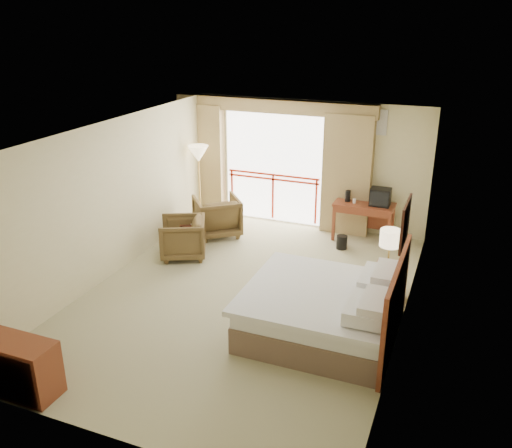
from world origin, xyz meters
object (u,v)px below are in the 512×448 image
at_px(floor_lamp, 198,157).
at_px(dresser, 16,366).
at_px(bed, 325,310).
at_px(side_table, 191,231).
at_px(desk, 364,211).
at_px(armchair_far, 218,234).
at_px(nightstand, 386,281).
at_px(tv, 380,197).
at_px(armchair_near, 184,256).
at_px(table_lamp, 390,239).
at_px(wastebasket, 342,242).

xyz_separation_m(floor_lamp, dresser, (0.59, -5.99, -1.13)).
bearing_deg(bed, side_table, 148.09).
relative_size(desk, armchair_far, 1.32).
distance_m(nightstand, floor_lamp, 4.91).
bearing_deg(desk, dresser, -118.81).
xyz_separation_m(tv, armchair_far, (-3.17, -0.85, -0.96)).
distance_m(armchair_near, dresser, 4.26).
height_order(tv, dresser, tv).
xyz_separation_m(table_lamp, wastebasket, (-1.11, 1.58, -0.87)).
height_order(bed, nightstand, bed).
relative_size(table_lamp, armchair_near, 0.70).
bearing_deg(desk, armchair_near, -148.62).
bearing_deg(nightstand, armchair_near, 178.71).
height_order(nightstand, side_table, nightstand).
height_order(table_lamp, wastebasket, table_lamp).
bearing_deg(floor_lamp, armchair_far, -38.24).
bearing_deg(dresser, wastebasket, 67.33).
xyz_separation_m(table_lamp, floor_lamp, (-4.36, 1.85, 0.48)).
height_order(table_lamp, armchair_far, table_lamp).
bearing_deg(dresser, side_table, 93.79).
height_order(tv, floor_lamp, floor_lamp).
height_order(bed, wastebasket, bed).
height_order(bed, dresser, bed).
distance_m(bed, nightstand, 1.57).
xyz_separation_m(table_lamp, tv, (-0.53, 2.18, -0.05)).
xyz_separation_m(table_lamp, armchair_near, (-3.84, 0.10, -1.00)).
distance_m(tv, armchair_far, 3.42).
bearing_deg(tv, nightstand, -59.29).
height_order(nightstand, floor_lamp, floor_lamp).
height_order(desk, tv, tv).
bearing_deg(side_table, dresser, -88.48).
bearing_deg(table_lamp, wastebasket, 125.11).
relative_size(floor_lamp, dresser, 1.61).
distance_m(desk, armchair_far, 3.08).
height_order(table_lamp, floor_lamp, floor_lamp).
xyz_separation_m(armchair_far, side_table, (-0.20, -0.78, 0.35)).
xyz_separation_m(nightstand, floor_lamp, (-4.36, 1.90, 1.21)).
bearing_deg(floor_lamp, table_lamp, -22.93).
bearing_deg(side_table, bed, -31.91).
distance_m(tv, floor_lamp, 3.88).
relative_size(wastebasket, armchair_near, 0.32).
bearing_deg(dresser, tv, 65.10).
xyz_separation_m(table_lamp, armchair_far, (-3.70, 1.33, -1.00)).
bearing_deg(bed, dresser, -139.81).
bearing_deg(nightstand, tv, 104.32).
distance_m(armchair_far, floor_lamp, 1.71).
bearing_deg(table_lamp, armchair_far, 160.30).
distance_m(tv, armchair_near, 4.02).
bearing_deg(table_lamp, bed, -113.06).
height_order(tv, armchair_far, tv).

